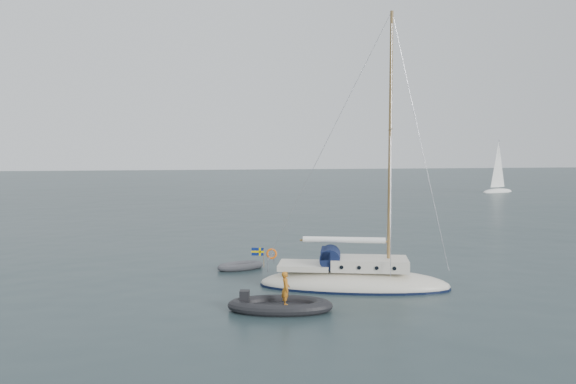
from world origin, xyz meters
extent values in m
plane|color=black|center=(0.00, 0.00, 0.00)|extent=(300.00, 300.00, 0.00)
ellipsoid|color=beige|center=(0.59, -2.97, 0.15)|extent=(8.71, 2.71, 1.45)
cube|color=beige|center=(1.26, -2.97, 1.14)|extent=(3.48, 1.84, 0.53)
cube|color=beige|center=(-1.74, -2.97, 0.99)|extent=(2.32, 1.84, 0.24)
cylinder|color=#101A3C|center=(-0.53, -2.97, 1.41)|extent=(0.93, 1.60, 0.93)
cube|color=#101A3C|center=(-0.72, -2.97, 1.60)|extent=(0.44, 1.60, 0.39)
cylinder|color=olive|center=(2.13, -2.97, 6.68)|extent=(0.15, 0.15, 11.61)
cylinder|color=olive|center=(2.13, -2.97, 7.26)|extent=(0.05, 2.13, 0.05)
cylinder|color=olive|center=(0.10, -2.97, 2.18)|extent=(4.06, 0.10, 0.10)
cylinder|color=white|center=(0.10, -2.97, 2.23)|extent=(3.78, 0.27, 0.27)
cylinder|color=gray|center=(-3.28, -2.97, 1.40)|extent=(0.04, 2.13, 0.04)
torus|color=orange|center=(-3.33, -2.39, 1.40)|extent=(0.52, 0.10, 0.52)
cylinder|color=olive|center=(-3.62, -2.97, 1.31)|extent=(0.03, 0.03, 0.87)
cube|color=navy|center=(-3.91, -2.97, 1.60)|extent=(0.58, 0.02, 0.37)
cube|color=#E7C500|center=(-3.91, -2.97, 1.60)|extent=(0.60, 0.03, 0.09)
cube|color=#E7C500|center=(-3.81, -2.97, 1.60)|extent=(0.09, 0.03, 0.39)
cylinder|color=black|center=(0.01, -2.04, 1.14)|extent=(0.17, 0.06, 0.17)
cylinder|color=black|center=(0.01, -3.90, 1.14)|extent=(0.17, 0.06, 0.17)
cylinder|color=black|center=(0.78, -2.04, 1.14)|extent=(0.17, 0.06, 0.17)
cylinder|color=black|center=(0.78, -3.90, 1.14)|extent=(0.17, 0.06, 0.17)
cylinder|color=black|center=(1.55, -2.04, 1.14)|extent=(0.17, 0.06, 0.17)
cylinder|color=black|center=(1.55, -3.90, 1.14)|extent=(0.17, 0.06, 0.17)
cylinder|color=black|center=(2.33, -2.04, 1.14)|extent=(0.17, 0.06, 0.17)
cylinder|color=black|center=(2.33, -3.90, 1.14)|extent=(0.17, 0.06, 0.17)
cube|color=#48484C|center=(-4.19, 2.01, 0.11)|extent=(1.57, 0.65, 0.09)
cube|color=black|center=(-3.39, -6.02, 0.15)|extent=(2.60, 1.08, 0.13)
cube|color=black|center=(-4.80, -6.02, 0.49)|extent=(0.38, 0.38, 0.65)
imported|color=#BF6D1B|center=(-3.18, -6.02, 0.89)|extent=(0.36, 0.52, 1.38)
ellipsoid|color=white|center=(38.65, 48.68, 0.05)|extent=(6.27, 2.09, 1.05)
cylinder|color=gray|center=(38.65, 48.68, 4.18)|extent=(0.10, 0.10, 7.32)
cone|color=white|center=(38.60, 48.68, 4.18)|extent=(3.34, 3.34, 6.79)
camera|label=1|loc=(-7.00, -27.47, 6.37)|focal=35.00mm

